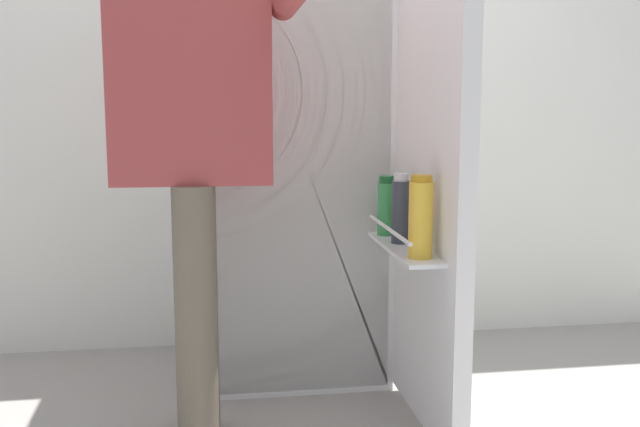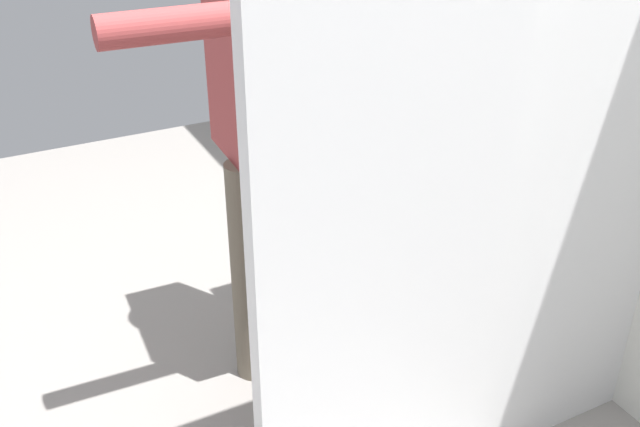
{
  "view_description": "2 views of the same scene",
  "coord_description": "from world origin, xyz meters",
  "views": [
    {
      "loc": [
        -0.33,
        -2.28,
        1.05
      ],
      "look_at": [
        0.02,
        -0.1,
        0.7
      ],
      "focal_mm": 43.33,
      "sensor_mm": 36.0,
      "label": 1
    },
    {
      "loc": [
        1.52,
        -0.83,
        1.71
      ],
      "look_at": [
        -0.05,
        -0.02,
        0.74
      ],
      "focal_mm": 41.37,
      "sensor_mm": 36.0,
      "label": 2
    }
  ],
  "objects": [
    {
      "name": "ground_plane",
      "position": [
        0.0,
        0.0,
        0.0
      ],
      "size": [
        5.27,
        5.27,
        0.0
      ],
      "primitive_type": "plane",
      "color": "gray"
    },
    {
      "name": "person",
      "position": [
        -0.33,
        -0.04,
        0.95
      ],
      "size": [
        0.53,
        0.76,
        1.58
      ],
      "color": "#665B4C",
      "rests_on": "ground_plane"
    },
    {
      "name": "kitchen_wall",
      "position": [
        0.0,
        0.92,
        1.27
      ],
      "size": [
        4.4,
        0.1,
        2.53
      ],
      "primitive_type": "cube",
      "color": "silver",
      "rests_on": "ground_plane"
    },
    {
      "name": "refrigerator",
      "position": [
        0.03,
        0.51,
        0.86
      ],
      "size": [
        0.72,
        1.26,
        1.73
      ],
      "color": "white",
      "rests_on": "ground_plane"
    }
  ]
}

